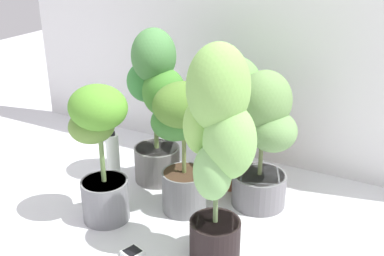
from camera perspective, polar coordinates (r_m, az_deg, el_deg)
ground_plane at (r=2.31m, az=-1.91°, el=-11.71°), size 8.00×8.00×0.00m
potted_plant_back_left at (r=2.49m, az=-4.43°, el=3.75°), size 0.40×0.35×0.86m
potted_plant_front_right at (r=1.83m, az=3.17°, el=-1.44°), size 0.36×0.35×0.94m
potted_plant_back_right at (r=2.31m, az=8.47°, el=-0.58°), size 0.39×0.36×0.71m
potted_plant_front_left at (r=2.21m, az=-11.20°, el=-1.99°), size 0.36×0.30×0.68m
potted_plant_center at (r=2.24m, az=-1.28°, el=-1.01°), size 0.39×0.39×0.67m
potted_plant_back_center at (r=2.48m, az=4.71°, el=2.62°), size 0.37×0.37×0.72m
hygrometer_box at (r=2.13m, az=-7.24°, el=-14.85°), size 0.10×0.10×0.03m
nutrient_bottle at (r=2.70m, az=-9.58°, el=-3.27°), size 0.08×0.08×0.28m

